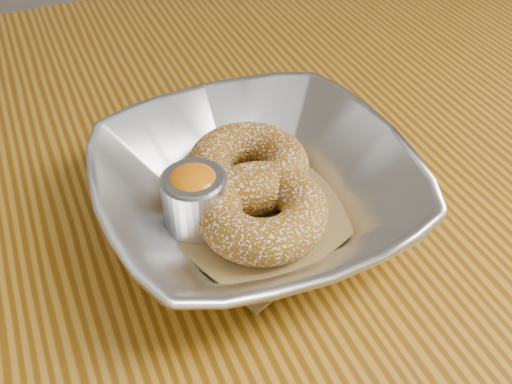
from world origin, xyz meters
name	(u,v)px	position (x,y,z in m)	size (l,w,h in m)	color
table	(219,240)	(0.00, 0.00, 0.65)	(1.20, 0.80, 0.75)	#8E5D15
serving_bowl	(256,192)	(0.01, -0.08, 0.78)	(0.25, 0.25, 0.06)	silver
parchment	(256,211)	(0.01, -0.08, 0.76)	(0.14, 0.14, 0.00)	olive
donut_back	(248,166)	(0.01, -0.04, 0.78)	(0.10, 0.10, 0.04)	#925A12
donut_front	(262,211)	(0.00, -0.10, 0.78)	(0.10, 0.10, 0.04)	#925A12
ramekin	(195,197)	(-0.04, -0.07, 0.79)	(0.05, 0.05, 0.05)	silver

